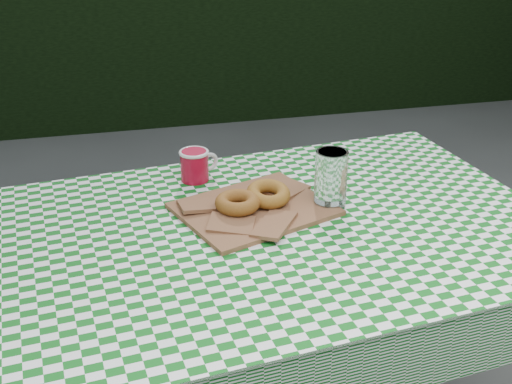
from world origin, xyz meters
TOP-DOWN VIEW (x-y plane):
  - table at (0.13, 0.06)m, footprint 1.31×0.95m
  - tablecloth at (0.13, 0.06)m, footprint 1.33×0.97m
  - paper_bag at (0.10, 0.14)m, footprint 0.40×0.36m
  - bagel_front at (0.06, 0.13)m, footprint 0.11×0.11m
  - bagel_back at (0.14, 0.16)m, footprint 0.12×0.12m
  - coffee_mug at (-0.01, 0.35)m, footprint 0.19×0.19m
  - drinking_glass at (0.28, 0.13)m, footprint 0.08×0.08m

SIDE VIEW (x-z plane):
  - table at x=0.13m, z-range 0.00..0.75m
  - tablecloth at x=0.13m, z-range 0.75..0.76m
  - paper_bag at x=0.10m, z-range 0.76..0.77m
  - bagel_front at x=0.06m, z-range 0.77..0.81m
  - bagel_back at x=0.14m, z-range 0.77..0.81m
  - coffee_mug at x=-0.01m, z-range 0.76..0.84m
  - drinking_glass at x=0.28m, z-range 0.76..0.89m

